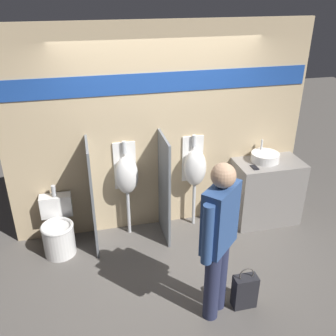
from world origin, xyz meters
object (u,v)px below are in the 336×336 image
at_px(urinal_near_counter, 126,175).
at_px(person_in_vest, 219,237).
at_px(toilet, 58,231).
at_px(urinal_far, 195,168).
at_px(cell_phone, 255,167).
at_px(sink_basin, 265,157).
at_px(shopping_bag, 245,291).

relative_size(urinal_near_counter, person_in_vest, 0.77).
distance_m(urinal_near_counter, toilet, 1.10).
bearing_deg(urinal_far, cell_phone, -18.59).
xyz_separation_m(urinal_far, toilet, (-1.82, -0.19, -0.58)).
xyz_separation_m(sink_basin, cell_phone, (-0.22, -0.16, -0.05)).
distance_m(urinal_near_counter, person_in_vest, 1.70).
height_order(sink_basin, person_in_vest, person_in_vest).
xyz_separation_m(toilet, shopping_bag, (1.89, -1.39, -0.09)).
bearing_deg(urinal_far, toilet, -174.14).
height_order(person_in_vest, shopping_bag, person_in_vest).
xyz_separation_m(cell_phone, shopping_bag, (-0.66, -1.33, -0.72)).
height_order(cell_phone, urinal_near_counter, urinal_near_counter).
xyz_separation_m(sink_basin, toilet, (-2.77, -0.10, -0.68)).
height_order(urinal_near_counter, person_in_vest, person_in_vest).
bearing_deg(shopping_bag, person_in_vest, 178.84).
height_order(urinal_far, person_in_vest, person_in_vest).
height_order(cell_phone, shopping_bag, cell_phone).
height_order(sink_basin, urinal_far, urinal_far).
bearing_deg(cell_phone, toilet, 178.63).
xyz_separation_m(cell_phone, urinal_far, (-0.74, 0.25, -0.04)).
xyz_separation_m(urinal_far, person_in_vest, (-0.25, -1.57, 0.07)).
height_order(urinal_near_counter, toilet, urinal_near_counter).
relative_size(sink_basin, cell_phone, 2.69).
relative_size(urinal_far, person_in_vest, 0.77).
height_order(urinal_far, shopping_bag, urinal_far).
bearing_deg(shopping_bag, urinal_far, 92.75).
distance_m(sink_basin, toilet, 2.86).
distance_m(urinal_near_counter, urinal_far, 0.91).
relative_size(sink_basin, urinal_near_counter, 0.29).
bearing_deg(toilet, person_in_vest, -41.57).
bearing_deg(urinal_near_counter, person_in_vest, -67.40).
bearing_deg(shopping_bag, urinal_near_counter, 121.93).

